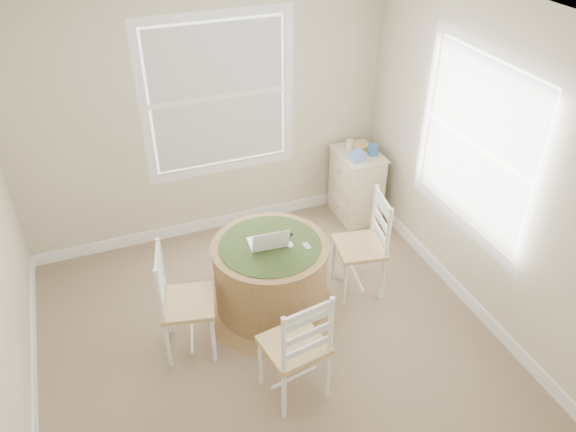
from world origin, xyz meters
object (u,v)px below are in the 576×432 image
laptop (268,242)px  corner_chest (356,185)px  round_table (271,275)px  chair_right (360,247)px  chair_left (188,302)px  chair_near (294,344)px

laptop → corner_chest: bearing=-137.5°
round_table → chair_right: bearing=-5.3°
chair_left → corner_chest: 2.43m
chair_near → round_table: bearing=-108.0°
chair_right → laptop: bearing=-82.8°
chair_near → corner_chest: size_ratio=1.26×
round_table → chair_near: chair_near is taller
chair_left → corner_chest: bearing=-46.6°
chair_near → laptop: (0.13, 0.89, 0.24)m
chair_left → chair_near: same height
round_table → chair_left: 0.77m
round_table → chair_near: bearing=-101.9°
corner_chest → round_table: bearing=-141.9°
round_table → chair_right: 0.82m
chair_right → laptop: size_ratio=2.96×
laptop → round_table: bearing=151.5°
chair_left → round_table: bearing=-63.4°
round_table → chair_near: (-0.14, -0.88, 0.10)m
chair_near → laptop: 0.93m
chair_right → corner_chest: size_ratio=1.26×
round_table → laptop: 0.34m
round_table → corner_chest: 1.71m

